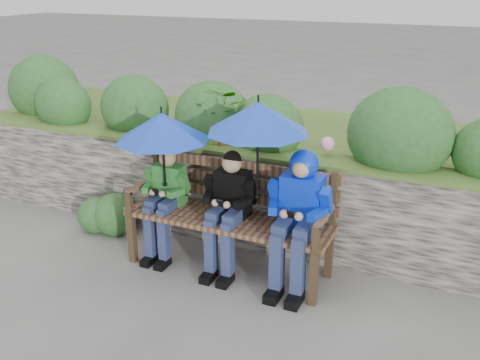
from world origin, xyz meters
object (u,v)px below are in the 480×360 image
at_px(boy_middle, 228,205).
at_px(boy_right, 298,209).
at_px(boy_left, 165,196).
at_px(umbrella_left, 162,127).
at_px(park_bench, 232,209).
at_px(umbrella_right, 258,117).

distance_m(boy_middle, boy_right, 0.68).
distance_m(boy_left, boy_right, 1.36).
relative_size(boy_left, umbrella_left, 1.24).
bearing_deg(boy_left, park_bench, 7.50).
xyz_separation_m(boy_middle, umbrella_left, (-0.67, -0.01, 0.68)).
bearing_deg(park_bench, boy_right, -7.52).
distance_m(park_bench, boy_left, 0.68).
bearing_deg(umbrella_right, boy_left, -179.35).
height_order(boy_right, umbrella_left, umbrella_left).
relative_size(umbrella_left, umbrella_right, 0.95).
xyz_separation_m(boy_left, boy_middle, (0.68, -0.01, 0.02)).
height_order(boy_left, umbrella_right, umbrella_right).
height_order(park_bench, umbrella_right, umbrella_right).
height_order(boy_middle, umbrella_right, umbrella_right).
bearing_deg(umbrella_right, park_bench, 164.85).
relative_size(boy_right, umbrella_right, 1.34).
distance_m(park_bench, umbrella_left, 1.01).
bearing_deg(umbrella_left, boy_right, 0.68).
xyz_separation_m(boy_right, umbrella_left, (-1.34, -0.02, 0.59)).
bearing_deg(umbrella_right, boy_middle, -176.59).
bearing_deg(park_bench, boy_left, -172.50).
xyz_separation_m(park_bench, boy_middle, (0.01, -0.09, 0.08)).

